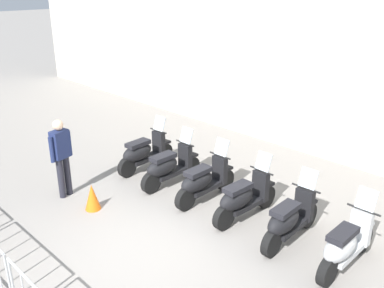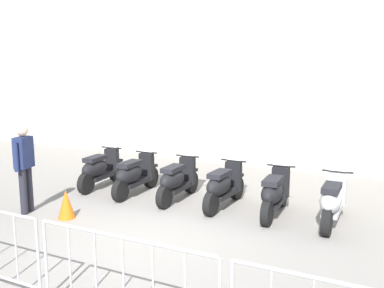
% 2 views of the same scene
% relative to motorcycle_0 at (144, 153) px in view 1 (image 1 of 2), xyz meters
% --- Properties ---
extents(ground_plane, '(120.00, 120.00, 0.00)m').
position_rel_motorcycle_0_xyz_m(ground_plane, '(2.63, -2.05, -0.45)').
color(ground_plane, gray).
extents(motorcycle_0, '(0.56, 1.73, 1.24)m').
position_rel_motorcycle_0_xyz_m(motorcycle_0, '(0.00, 0.00, 0.00)').
color(motorcycle_0, black).
rests_on(motorcycle_0, ground).
extents(motorcycle_1, '(0.56, 1.72, 1.24)m').
position_rel_motorcycle_0_xyz_m(motorcycle_1, '(1.05, -0.12, 0.00)').
color(motorcycle_1, black).
rests_on(motorcycle_1, ground).
extents(motorcycle_2, '(0.56, 1.72, 1.24)m').
position_rel_motorcycle_0_xyz_m(motorcycle_2, '(2.11, -0.09, 0.00)').
color(motorcycle_2, black).
rests_on(motorcycle_2, ground).
extents(motorcycle_3, '(0.56, 1.72, 1.24)m').
position_rel_motorcycle_0_xyz_m(motorcycle_3, '(3.16, -0.08, 0.00)').
color(motorcycle_3, black).
rests_on(motorcycle_3, ground).
extents(motorcycle_4, '(0.56, 1.72, 1.24)m').
position_rel_motorcycle_0_xyz_m(motorcycle_4, '(4.22, -0.12, 0.00)').
color(motorcycle_4, black).
rests_on(motorcycle_4, ground).
extents(motorcycle_5, '(0.56, 1.72, 1.24)m').
position_rel_motorcycle_0_xyz_m(motorcycle_5, '(5.27, -0.13, 0.00)').
color(motorcycle_5, black).
rests_on(motorcycle_5, ground).
extents(officer_near_row_end, '(0.29, 0.54, 1.73)m').
position_rel_motorcycle_0_xyz_m(officer_near_row_end, '(-0.15, -2.05, 0.53)').
color(officer_near_row_end, '#23232D').
rests_on(officer_near_row_end, ground).
extents(traffic_cone, '(0.32, 0.32, 0.55)m').
position_rel_motorcycle_0_xyz_m(traffic_cone, '(0.76, -1.95, -0.18)').
color(traffic_cone, orange).
rests_on(traffic_cone, ground).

